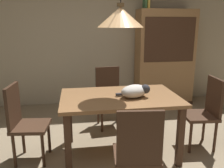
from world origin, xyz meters
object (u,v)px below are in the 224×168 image
at_px(dining_table, 120,104).
at_px(chair_right_side, 205,110).
at_px(chair_left_side, 24,120).
at_px(chair_far_back, 109,94).
at_px(chair_near_front, 137,152).
at_px(hutch_bookcase, 164,60).
at_px(book_yellow_short, 147,4).
at_px(pendant_lamp, 120,17).
at_px(book_green_slim, 145,1).
at_px(cat_sleeping, 135,91).

xyz_separation_m(dining_table, chair_right_side, (1.13, -0.01, -0.14)).
xyz_separation_m(chair_left_side, chair_far_back, (1.12, 0.87, 0.00)).
height_order(chair_near_front, chair_far_back, same).
height_order(chair_near_front, hutch_bookcase, hutch_bookcase).
xyz_separation_m(chair_far_back, book_yellow_short, (0.85, 0.90, 1.43)).
height_order(chair_right_side, book_yellow_short, book_yellow_short).
bearing_deg(chair_far_back, book_yellow_short, 46.61).
bearing_deg(pendant_lamp, book_yellow_short, 64.57).
distance_m(dining_table, chair_far_back, 0.89).
xyz_separation_m(chair_near_front, chair_far_back, (0.00, 1.76, 0.00)).
xyz_separation_m(dining_table, hutch_bookcase, (1.23, 1.78, 0.24)).
bearing_deg(chair_far_back, dining_table, -89.59).
height_order(dining_table, pendant_lamp, pendant_lamp).
relative_size(chair_near_front, book_yellow_short, 4.65).
bearing_deg(pendant_lamp, book_green_slim, 65.92).
xyz_separation_m(chair_near_front, pendant_lamp, (0.01, 0.88, 1.15)).
height_order(chair_left_side, book_green_slim, book_green_slim).
relative_size(chair_near_front, chair_far_back, 1.00).
relative_size(pendant_lamp, hutch_bookcase, 0.70).
height_order(chair_far_back, cat_sleeping, chair_far_back).
bearing_deg(book_yellow_short, chair_right_side, -81.05).
bearing_deg(chair_far_back, cat_sleeping, -79.59).
xyz_separation_m(chair_near_front, chair_right_side, (1.14, 0.87, 0.00)).
bearing_deg(dining_table, pendant_lamp, 82.87).
bearing_deg(chair_right_side, book_green_slim, 100.53).
height_order(chair_left_side, hutch_bookcase, hutch_bookcase).
relative_size(chair_near_front, cat_sleeping, 2.28).
xyz_separation_m(dining_table, pendant_lamp, (0.00, 0.00, 1.01)).
distance_m(chair_far_back, chair_right_side, 1.44).
bearing_deg(chair_left_side, dining_table, -0.45).
bearing_deg(book_yellow_short, dining_table, -115.43).
relative_size(cat_sleeping, hutch_bookcase, 0.22).
bearing_deg(book_green_slim, dining_table, -114.08).
distance_m(hutch_bookcase, book_yellow_short, 1.12).
bearing_deg(pendant_lamp, chair_near_front, -90.55).
height_order(chair_near_front, cat_sleeping, chair_near_front).
relative_size(hutch_bookcase, book_yellow_short, 9.25).
height_order(chair_near_front, book_green_slim, book_green_slim).
height_order(chair_far_back, book_yellow_short, book_yellow_short).
relative_size(dining_table, chair_left_side, 1.51).
height_order(dining_table, chair_far_back, chair_far_back).
bearing_deg(cat_sleeping, chair_near_front, -102.51).
distance_m(chair_right_side, cat_sleeping, 1.01).
xyz_separation_m(dining_table, book_yellow_short, (0.85, 1.78, 1.29)).
bearing_deg(chair_near_front, hutch_bookcase, 64.98).
height_order(chair_left_side, cat_sleeping, chair_left_side).
height_order(cat_sleeping, book_yellow_short, book_yellow_short).
height_order(pendant_lamp, book_green_slim, pendant_lamp).
bearing_deg(cat_sleeping, hutch_bookcase, 60.21).
height_order(chair_right_side, pendant_lamp, pendant_lamp).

